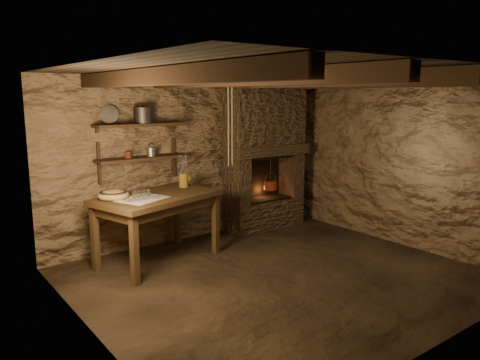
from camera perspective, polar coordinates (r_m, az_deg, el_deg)
floor at (r=5.73m, az=4.73°, el=-11.65°), size 4.50×4.50×0.00m
back_wall at (r=7.00m, az=-6.07°, el=2.54°), size 4.50×0.04×2.40m
front_wall at (r=4.16m, az=23.62°, el=-3.62°), size 4.50×0.04×2.40m
left_wall at (r=4.27m, az=-18.27°, el=-2.93°), size 0.04×4.00×2.40m
right_wall at (r=7.08m, az=18.63°, el=2.15°), size 0.04×4.00×2.40m
ceiling at (r=5.32m, az=5.12°, el=13.08°), size 4.50×4.00×0.04m
beam_far_left at (r=4.46m, az=-9.74°, el=12.36°), size 0.14×3.95×0.16m
beam_mid_left at (r=5.00m, az=0.74°, el=12.27°), size 0.14×3.95×0.16m
beam_mid_right at (r=5.66m, az=8.95°, el=11.92°), size 0.14×3.95×0.16m
beam_far_right at (r=6.42m, az=15.32°, el=11.48°), size 0.14×3.95×0.16m
shelf_lower at (r=6.45m, az=-11.84°, el=2.61°), size 1.25×0.30×0.04m
shelf_upper at (r=6.41m, az=-11.99°, el=6.61°), size 1.25×0.30×0.04m
hearth at (r=7.53m, az=3.05°, el=3.33°), size 1.43×0.51×2.30m
work_table at (r=6.14m, az=-9.93°, el=-5.52°), size 1.74×1.27×0.89m
linen_cloth at (r=5.82m, az=-11.87°, el=-2.26°), size 0.68×0.62×0.01m
pewter_cutlery_row at (r=5.80m, az=-11.80°, el=-2.19°), size 0.50×0.34×0.01m
drinking_glasses at (r=5.91m, az=-12.17°, el=-1.67°), size 0.18×0.05×0.07m
stoneware_jug at (r=6.46m, az=-6.89°, el=0.81°), size 0.14×0.13×0.44m
wooden_bowl at (r=5.90m, az=-15.18°, el=-1.82°), size 0.43×0.43×0.13m
iron_stockpot at (r=6.42m, az=-11.74°, el=7.65°), size 0.33×0.33×0.19m
tin_pan at (r=6.34m, az=-15.67°, el=7.70°), size 0.27×0.20×0.24m
small_kettle at (r=6.50m, az=-10.78°, el=3.38°), size 0.17×0.13×0.17m
rusty_tin at (r=6.36m, az=-13.49°, el=3.02°), size 0.09×0.09×0.09m
red_pot at (r=7.63m, az=3.74°, el=-0.54°), size 0.27×0.27×0.54m
hanging_ropes at (r=6.18m, az=-1.20°, el=7.16°), size 0.08×0.08×1.20m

